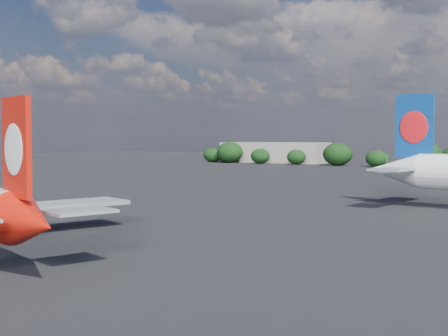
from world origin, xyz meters
The scene contains 3 objects.
ground centered at (0.00, 60.00, 0.00)m, with size 500.00×500.00×0.00m, color black.
terminal_building centered at (-65.00, 192.00, 4.00)m, with size 42.00×16.00×8.00m.
highway_sign centered at (-18.00, 176.00, 3.13)m, with size 6.00×0.30×4.50m.
Camera 1 is at (43.07, -34.59, 10.82)m, focal length 50.00 mm.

